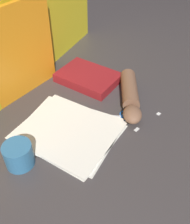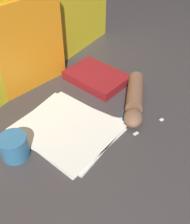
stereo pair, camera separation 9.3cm
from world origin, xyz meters
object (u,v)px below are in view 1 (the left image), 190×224
object	(u,v)px
scissors	(118,116)
mug	(19,155)
hand_forearm	(130,95)
paper_stack	(68,131)
book_closed	(88,77)

from	to	relation	value
scissors	mug	size ratio (longest dim) A/B	1.80
hand_forearm	mug	bearing A→B (deg)	156.99
paper_stack	book_closed	bearing A→B (deg)	16.16
scissors	mug	bearing A→B (deg)	151.41
mug	scissors	bearing A→B (deg)	-28.59
hand_forearm	mug	xyz separation A→B (m)	(-0.45, 0.19, 0.01)
hand_forearm	scissors	bearing A→B (deg)	178.03
book_closed	scissors	xyz separation A→B (m)	(-0.16, -0.22, -0.02)
paper_stack	book_closed	distance (m)	0.32
paper_stack	mug	distance (m)	0.20
hand_forearm	mug	size ratio (longest dim) A/B	3.33
book_closed	hand_forearm	xyz separation A→B (m)	(-0.05, -0.22, 0.01)
paper_stack	book_closed	world-z (taller)	book_closed
scissors	mug	world-z (taller)	mug
book_closed	mug	bearing A→B (deg)	-176.68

